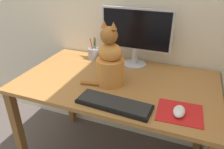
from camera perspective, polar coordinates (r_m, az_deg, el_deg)
desk at (r=1.45m, az=1.23°, el=-4.94°), size 1.25×0.74×0.74m
monitor at (r=1.54m, az=6.25°, el=10.54°), size 0.49×0.17×0.41m
keyboard at (r=1.16m, az=0.52°, el=-7.62°), size 0.41×0.16×0.02m
mousepad_right at (r=1.16m, az=17.25°, el=-9.46°), size 0.23×0.21×0.00m
computer_mouse_right at (r=1.14m, az=17.12°, el=-9.17°), size 0.06×0.10×0.03m
cat at (r=1.31m, az=-0.55°, el=3.36°), size 0.27×0.20×0.39m
pen_cup at (r=1.70m, az=-4.80°, el=5.53°), size 0.09×0.09×0.18m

